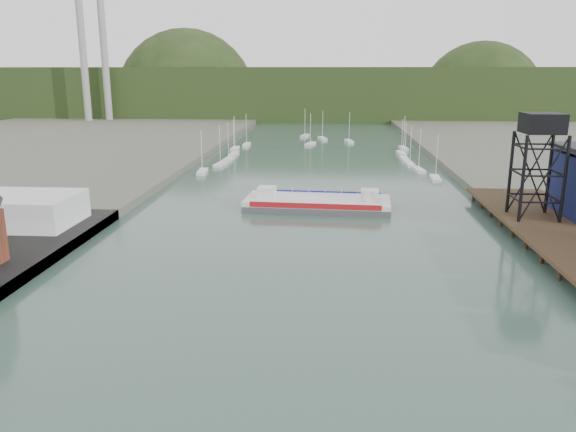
# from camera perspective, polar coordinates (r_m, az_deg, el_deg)

# --- Properties ---
(white_shed) EXTENTS (18.00, 12.00, 4.50)m
(white_shed) POSITION_cam_1_polar(r_m,az_deg,el_deg) (94.47, -25.91, 0.59)
(white_shed) COLOR silver
(white_shed) RESTS_ON west_quay
(lift_tower) EXTENTS (6.50, 6.50, 16.00)m
(lift_tower) POSITION_cam_1_polar(r_m,az_deg,el_deg) (93.22, 24.37, 7.97)
(lift_tower) COLOR black
(lift_tower) RESTS_ON east_pier
(marina_sailboats) EXTENTS (57.71, 92.65, 0.90)m
(marina_sailboats) POSITION_cam_1_polar(r_m,az_deg,el_deg) (169.41, 3.14, 6.40)
(marina_sailboats) COLOR silver
(marina_sailboats) RESTS_ON ground
(smokestacks) EXTENTS (11.20, 8.20, 60.00)m
(smokestacks) POSITION_cam_1_polar(r_m,az_deg,el_deg) (283.68, -19.09, 14.93)
(smokestacks) COLOR gray
(smokestacks) RESTS_ON ground
(distant_hills) EXTENTS (500.00, 120.00, 80.00)m
(distant_hills) POSITION_cam_1_polar(r_m,az_deg,el_deg) (330.95, 3.04, 12.11)
(distant_hills) COLOR black
(distant_hills) RESTS_ON ground
(chain_ferry) EXTENTS (26.55, 12.04, 3.74)m
(chain_ferry) POSITION_cam_1_polar(r_m,az_deg,el_deg) (101.89, 3.00, 1.37)
(chain_ferry) COLOR #474749
(chain_ferry) RESTS_ON ground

